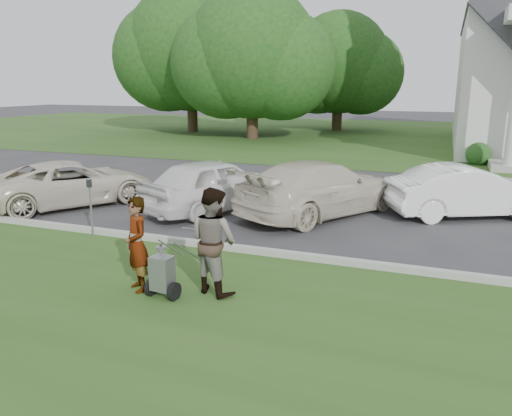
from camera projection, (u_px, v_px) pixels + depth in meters
The scene contains 15 objects.
ground at pixel (231, 260), 10.50m from camera, with size 120.00×120.00×0.00m, color #333335.
grass_strip at pixel (155, 322), 7.77m from camera, with size 80.00×7.00×0.01m, color #2B4E1A.
church_lawn at pixel (384, 136), 34.99m from camera, with size 80.00×30.00×0.01m, color #2B4E1A.
curb at pixel (241, 249), 10.98m from camera, with size 80.00×0.18×0.15m, color #9E9E93.
tree_left at pixel (252, 59), 31.94m from camera, with size 10.63×8.40×9.71m.
tree_far at pixel (190, 54), 36.57m from camera, with size 11.64×9.20×10.73m.
tree_back at pixel (339, 68), 37.92m from camera, with size 9.61×7.60×8.89m.
striping_cart at pixel (163, 274), 8.56m from camera, with size 0.58×1.13×1.02m.
person_left at pixel (137, 245), 8.78m from camera, with size 0.62×0.41×1.70m, color #999999.
person_right at pixel (213, 241), 8.68m from camera, with size 0.92×0.72×1.89m, color #999999.
parking_meter_near at pixel (90, 201), 11.79m from camera, with size 0.10×0.09×1.45m.
car_a at pixel (73, 183), 15.15m from camera, with size 2.23×4.84×1.34m, color beige.
car_b at pixel (214, 184), 14.46m from camera, with size 1.83×4.54×1.55m, color white.
car_c at pixel (320, 188), 13.95m from camera, with size 2.15×5.28×1.53m, color beige.
car_d at pixel (467, 191), 13.77m from camera, with size 1.51×4.34×1.43m, color white.
Camera 1 is at (3.99, -9.09, 3.63)m, focal length 35.00 mm.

